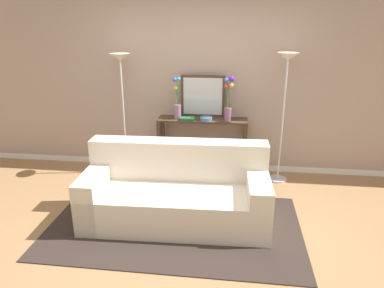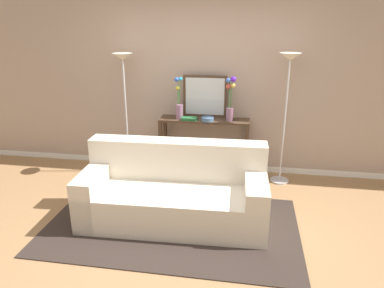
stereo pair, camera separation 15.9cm
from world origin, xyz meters
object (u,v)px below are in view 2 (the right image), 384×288
object	(u,v)px
couch	(174,194)
book_row_under_console	(180,169)
floor_lamp_left	(124,81)
fruit_bowl	(207,119)
floor_lamp_right	(288,83)
vase_short_flowers	(230,101)
vase_tall_flowers	(179,105)
wall_mirror	(205,96)
book_stack	(189,119)
console_table	(204,137)

from	to	relation	value
couch	book_row_under_console	distance (m)	1.36
floor_lamp_left	fruit_bowl	xyz separation A→B (m)	(1.19, -0.01, -0.50)
floor_lamp_right	book_row_under_console	world-z (taller)	floor_lamp_right
couch	vase_short_flowers	world-z (taller)	vase_short_flowers
floor_lamp_right	vase_short_flowers	world-z (taller)	floor_lamp_right
vase_tall_flowers	vase_short_flowers	size ratio (longest dim) A/B	0.95
vase_tall_flowers	book_row_under_console	bearing A→B (deg)	92.93
floor_lamp_right	vase_short_flowers	xyz separation A→B (m)	(-0.75, 0.07, -0.28)
floor_lamp_right	vase_short_flowers	distance (m)	0.80
vase_short_flowers	fruit_bowl	world-z (taller)	vase_short_flowers
wall_mirror	floor_lamp_left	bearing A→B (deg)	-169.26
book_stack	book_row_under_console	xyz separation A→B (m)	(-0.16, 0.09, -0.82)
couch	floor_lamp_left	bearing A→B (deg)	127.97
console_table	book_row_under_console	xyz separation A→B (m)	(-0.36, -0.00, -0.52)
wall_mirror	vase_short_flowers	size ratio (longest dim) A/B	1.02
wall_mirror	fruit_bowl	xyz separation A→B (m)	(0.07, -0.23, -0.27)
floor_lamp_left	book_row_under_console	distance (m)	1.54
couch	console_table	size ratio (longest dim) A/B	1.63
floor_lamp_left	floor_lamp_right	xyz separation A→B (m)	(2.24, 0.00, 0.03)
vase_tall_flowers	fruit_bowl	world-z (taller)	vase_tall_flowers
wall_mirror	vase_tall_flowers	distance (m)	0.40
couch	book_stack	world-z (taller)	book_stack
console_table	wall_mirror	size ratio (longest dim) A/B	2.04
fruit_bowl	book_stack	distance (m)	0.26
floor_lamp_right	floor_lamp_left	bearing A→B (deg)	-180.00
vase_short_flowers	fruit_bowl	distance (m)	0.40
console_table	book_row_under_console	distance (m)	0.64
console_table	book_stack	xyz separation A→B (m)	(-0.20, -0.09, 0.29)
console_table	vase_tall_flowers	bearing A→B (deg)	-175.93
fruit_bowl	book_stack	world-z (taller)	fruit_bowl
vase_short_flowers	book_stack	bearing A→B (deg)	-172.55
wall_mirror	fruit_bowl	distance (m)	0.36
couch	floor_lamp_left	distance (m)	1.90
vase_short_flowers	floor_lamp_right	bearing A→B (deg)	-5.23
vase_tall_flowers	book_row_under_console	distance (m)	0.99
floor_lamp_right	fruit_bowl	distance (m)	1.17
floor_lamp_left	book_stack	xyz separation A→B (m)	(0.93, -0.01, -0.51)
floor_lamp_left	wall_mirror	world-z (taller)	floor_lamp_left
couch	vase_tall_flowers	distance (m)	1.50
fruit_bowl	vase_tall_flowers	bearing A→B (deg)	170.60
wall_mirror	fruit_bowl	world-z (taller)	wall_mirror
floor_lamp_right	book_stack	xyz separation A→B (m)	(-1.31, -0.01, -0.54)
floor_lamp_left	vase_tall_flowers	xyz separation A→B (m)	(0.77, 0.05, -0.34)
console_table	fruit_bowl	bearing A→B (deg)	-59.17
fruit_bowl	couch	bearing A→B (deg)	-100.23
console_table	book_row_under_console	world-z (taller)	console_table
couch	floor_lamp_right	xyz separation A→B (m)	(1.27, 1.24, 1.09)
couch	console_table	xyz separation A→B (m)	(0.16, 1.32, 0.26)
vase_short_flowers	vase_tall_flowers	bearing A→B (deg)	-178.89
vase_tall_flowers	vase_short_flowers	distance (m)	0.73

